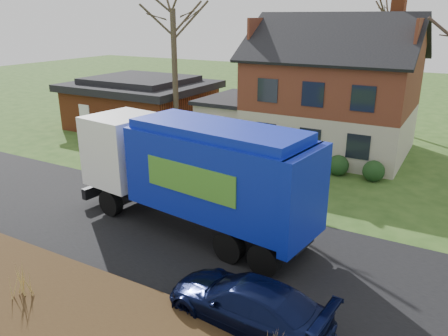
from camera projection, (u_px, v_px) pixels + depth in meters
The scene contains 9 objects.
ground at pixel (170, 233), 16.80m from camera, with size 120.00×120.00×0.00m, color #284818.
road at pixel (170, 233), 16.79m from camera, with size 80.00×7.00×0.02m, color black.
mulch_verge at pixel (59, 304), 12.39m from camera, with size 80.00×3.50×0.30m, color #311E10.
main_house at pixel (324, 84), 26.21m from camera, with size 12.95×8.95×9.26m.
ranch_house at pixel (142, 103), 32.46m from camera, with size 9.80×8.20×3.70m.
garbage_truck at pixel (195, 169), 16.26m from camera, with size 10.39×3.99×4.34m.
silver_sedan at pixel (145, 160), 22.66m from camera, with size 1.73×4.95×1.63m, color #929599.
navy_wagon at pixel (247, 303), 11.60m from camera, with size 1.90×4.67×1.35m, color black.
grass_clump_mid at pixel (20, 280), 12.32m from camera, with size 0.38×0.32×1.07m.
Camera 1 is at (9.23, -12.06, 7.89)m, focal length 35.00 mm.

